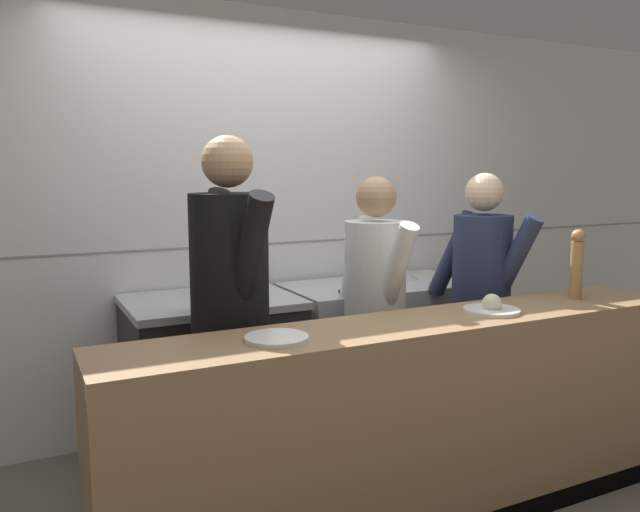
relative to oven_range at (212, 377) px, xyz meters
The scene contains 13 objects.
wall_back_tiled 1.05m from the oven_range, 39.83° to the left, with size 8.00×0.06×2.60m.
oven_range is the anchor object (origin of this frame).
prep_counter 1.11m from the oven_range, ahead, with size 1.21×0.65×0.90m.
pass_counter 1.27m from the oven_range, 59.92° to the right, with size 2.85×0.45×0.95m.
stock_pot 0.55m from the oven_range, 23.58° to the left, with size 0.26×0.26×0.16m.
mixing_bowl_steel 1.41m from the oven_range, ahead, with size 0.22×0.22×0.10m.
chefs_knife 0.99m from the oven_range, ahead, with size 0.38×0.10×0.02m.
plated_dish_main 1.22m from the oven_range, 93.39° to the right, with size 0.25×0.25×0.02m.
plated_dish_appetiser 1.60m from the oven_range, 47.37° to the right, with size 0.26×0.26×0.09m.
pepper_mill 2.06m from the oven_range, 33.33° to the right, with size 0.07×0.07×0.36m.
chef_head_cook 0.81m from the oven_range, 98.06° to the right, with size 0.39×0.77×1.77m.
chef_sous 1.01m from the oven_range, 38.40° to the right, with size 0.33×0.69×1.58m.
chef_line 1.58m from the oven_range, 24.04° to the right, with size 0.41×0.69×1.60m.
Camera 1 is at (-1.45, -2.36, 1.61)m, focal length 35.00 mm.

